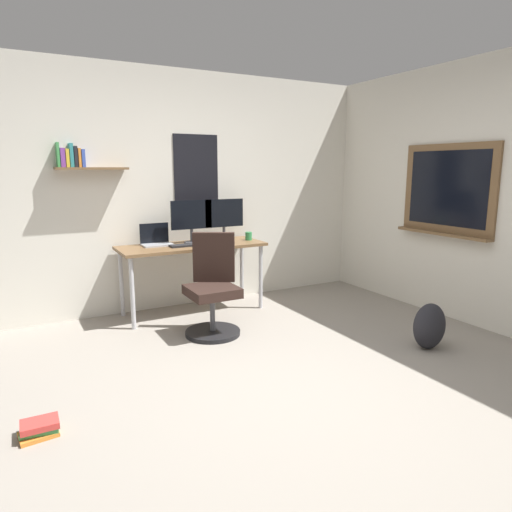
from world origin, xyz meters
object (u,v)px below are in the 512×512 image
(monitor_secondary, at_px, (224,216))
(computer_mouse, at_px, (212,242))
(office_chair, at_px, (213,291))
(backpack, at_px, (429,326))
(desk, at_px, (192,251))
(coffee_mug, at_px, (249,236))
(keyboard, at_px, (188,245))
(monitor_primary, at_px, (192,218))
(laptop, at_px, (156,240))
(book_stack_on_floor, at_px, (39,428))

(monitor_secondary, bearing_deg, computer_mouse, -143.01)
(office_chair, bearing_deg, backpack, -40.47)
(office_chair, distance_m, backpack, 1.97)
(desk, height_order, backpack, desk)
(desk, distance_m, coffee_mug, 0.68)
(coffee_mug, bearing_deg, desk, 178.01)
(computer_mouse, distance_m, coffee_mug, 0.47)
(keyboard, xyz_separation_m, coffee_mug, (0.75, 0.05, 0.04))
(monitor_primary, height_order, backpack, monitor_primary)
(office_chair, distance_m, monitor_secondary, 1.11)
(laptop, height_order, coffee_mug, laptop)
(computer_mouse, bearing_deg, laptop, 158.59)
(computer_mouse, bearing_deg, office_chair, -113.31)
(monitor_primary, relative_size, computer_mouse, 4.46)
(keyboard, bearing_deg, coffee_mug, 3.81)
(office_chair, bearing_deg, book_stack_on_floor, -145.50)
(desk, height_order, laptop, laptop)
(monitor_secondary, bearing_deg, backpack, -64.06)
(coffee_mug, distance_m, book_stack_on_floor, 3.02)
(computer_mouse, distance_m, backpack, 2.32)
(monitor_primary, height_order, coffee_mug, monitor_primary)
(office_chair, bearing_deg, keyboard, 91.23)
(desk, distance_m, monitor_primary, 0.36)
(desk, height_order, monitor_secondary, monitor_secondary)
(laptop, relative_size, keyboard, 0.84)
(monitor_primary, bearing_deg, desk, -112.31)
(monitor_primary, bearing_deg, book_stack_on_floor, -132.02)
(coffee_mug, height_order, book_stack_on_floor, coffee_mug)
(computer_mouse, xyz_separation_m, book_stack_on_floor, (-1.86, -1.71, -0.72))
(office_chair, relative_size, computer_mouse, 9.13)
(office_chair, bearing_deg, desk, 84.72)
(backpack, bearing_deg, computer_mouse, 122.91)
(office_chair, distance_m, keyboard, 0.71)
(office_chair, relative_size, laptop, 3.06)
(monitor_primary, distance_m, monitor_secondary, 0.39)
(book_stack_on_floor, bearing_deg, computer_mouse, 42.67)
(monitor_primary, height_order, keyboard, monitor_primary)
(book_stack_on_floor, bearing_deg, office_chair, 34.50)
(laptop, xyz_separation_m, book_stack_on_floor, (-1.31, -1.93, -0.76))
(monitor_primary, relative_size, monitor_secondary, 1.00)
(backpack, bearing_deg, monitor_secondary, 115.94)
(book_stack_on_floor, bearing_deg, coffee_mug, 37.13)
(coffee_mug, bearing_deg, book_stack_on_floor, -142.87)
(desk, xyz_separation_m, office_chair, (-0.06, -0.69, -0.27))
(office_chair, distance_m, computer_mouse, 0.76)
(desk, bearing_deg, backpack, -54.01)
(office_chair, xyz_separation_m, computer_mouse, (0.27, 0.62, 0.36))
(keyboard, relative_size, book_stack_on_floor, 1.58)
(desk, height_order, office_chair, office_chair)
(office_chair, distance_m, laptop, 0.97)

